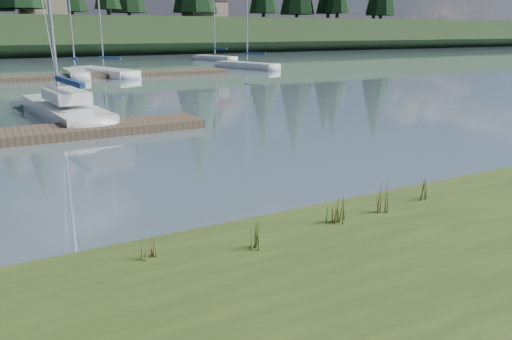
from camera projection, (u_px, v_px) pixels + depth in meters
ground at (29, 81)px, 34.91m from camera, size 200.00×200.00×0.00m
sailboat_main at (60, 105)px, 20.74m from camera, size 2.64×9.12×12.92m
dock_far at (59, 77)px, 35.79m from camera, size 26.00×2.20×0.30m
sailboat_bg_2 at (75, 72)px, 37.65m from camera, size 1.59×6.64×10.05m
sailboat_bg_3 at (99, 71)px, 39.03m from camera, size 4.09×8.81×12.68m
sailboat_bg_4 at (242, 65)px, 45.94m from camera, size 3.73×7.79×11.36m
sailboat_bg_5 at (212, 58)px, 57.56m from camera, size 3.14×7.30×10.34m
weed_0 at (257, 232)px, 7.30m from camera, size 0.17×0.14×0.63m
weed_1 at (333, 212)px, 8.31m from camera, size 0.17×0.14×0.45m
weed_2 at (383, 199)px, 8.74m from camera, size 0.17×0.14×0.62m
weed_3 at (147, 244)px, 7.03m from camera, size 0.17×0.14×0.48m
weed_4 at (342, 210)px, 8.31m from camera, size 0.17×0.14×0.53m
weed_5 at (425, 189)px, 9.43m from camera, size 0.17×0.14×0.50m
mud_lip at (210, 244)px, 8.20m from camera, size 60.00×0.50×0.14m
house_1 at (42, 1)px, 70.32m from camera, size 6.30×5.30×4.65m
house_2 at (204, 4)px, 79.69m from camera, size 6.30×5.30×4.65m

